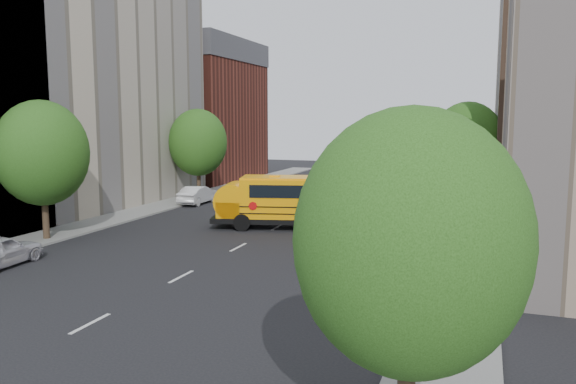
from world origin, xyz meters
The scene contains 17 objects.
ground centered at (0.00, 0.00, 0.00)m, with size 120.00×120.00×0.00m, color black.
sidewalk_left centered at (-11.50, 5.00, 0.06)m, with size 3.00×80.00×0.12m, color slate.
sidewalk_right centered at (11.50, 5.00, 0.06)m, with size 3.00×80.00×0.12m, color slate.
lane_markings centered at (0.00, 10.00, 0.01)m, with size 0.15×64.00×0.01m, color silver.
building_left_cream centered at (-18.00, 6.00, 10.00)m, with size 10.00×26.00×20.00m, color #C1B39B.
building_left_redbrick centered at (-18.00, 28.00, 6.50)m, with size 10.00×15.00×13.00m, color maroon.
building_right_far centered at (18.00, 20.00, 9.00)m, with size 10.00×22.00×18.00m, color tan.
street_tree_1 centered at (-11.00, -4.00, 4.95)m, with size 5.12×5.12×7.90m.
street_tree_2 centered at (-11.00, 14.00, 4.83)m, with size 4.99×4.99×7.71m.
street_tree_3 centered at (11.00, -18.00, 4.45)m, with size 4.61×4.61×7.11m.
street_tree_4 centered at (11.00, 14.00, 5.08)m, with size 5.25×5.25×8.10m.
street_tree_5 centered at (11.00, 26.00, 4.70)m, with size 4.86×4.86×7.51m.
school_bus centered at (1.74, 4.28, 1.86)m, with size 12.11×5.51×3.34m.
safari_truck centered at (5.13, 9.05, 1.26)m, with size 5.86×3.26×2.38m.
parked_car_1 centered at (-9.60, 11.20, 0.73)m, with size 1.55×4.43×1.46m, color silver.
parked_car_4 centered at (8.80, 16.92, 0.72)m, with size 1.71×4.24×1.44m, color #302E51.
parked_car_5 centered at (8.80, 28.95, 0.75)m, with size 1.58×4.52×1.49m, color #A9A9A4.
Camera 1 is at (12.31, -28.88, 6.84)m, focal length 35.00 mm.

